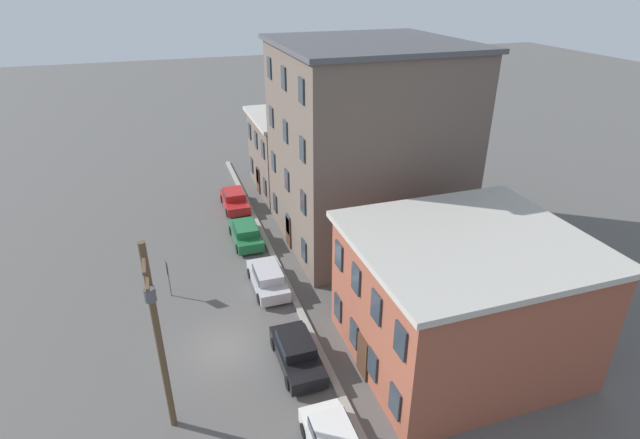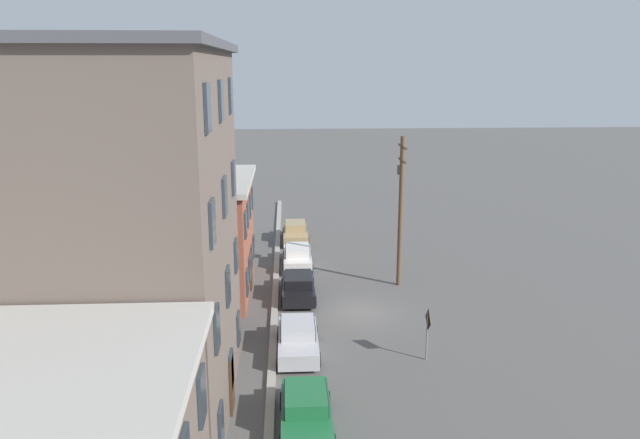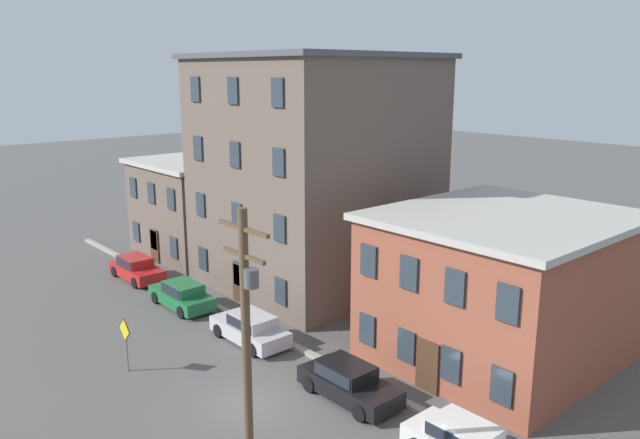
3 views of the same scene
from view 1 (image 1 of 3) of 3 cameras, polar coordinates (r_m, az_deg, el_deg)
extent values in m
plane|color=#565451|center=(27.23, -10.65, -14.18)|extent=(200.00, 200.00, 0.00)
cube|color=#9E998E|center=(27.84, -1.29, -12.38)|extent=(56.00, 0.36, 0.16)
cube|color=#66564C|center=(44.68, -0.94, 7.73)|extent=(8.15, 9.82, 6.40)
cube|color=#B7B2A8|center=(43.72, -0.98, 11.89)|extent=(8.65, 10.32, 0.30)
cube|color=#2D3842|center=(46.58, -7.82, 6.19)|extent=(0.90, 0.10, 1.40)
cube|color=#2D3842|center=(45.58, -8.07, 9.96)|extent=(0.90, 0.10, 1.40)
cube|color=#2D3842|center=(44.08, -7.12, 5.04)|extent=(0.90, 0.10, 1.40)
cube|color=#2D3842|center=(43.03, -7.36, 9.01)|extent=(0.90, 0.10, 1.40)
cube|color=#2D3842|center=(41.61, -6.34, 3.76)|extent=(0.90, 0.10, 1.40)
cube|color=#2D3842|center=(40.49, -6.56, 7.94)|extent=(0.90, 0.10, 1.40)
cube|color=#472D1E|center=(44.26, -7.08, 4.44)|extent=(1.10, 0.10, 2.20)
cube|color=#66564C|center=(34.78, 5.24, 8.18)|extent=(11.45, 11.21, 13.40)
cube|color=#4C4C51|center=(33.29, 5.75, 19.45)|extent=(11.95, 11.71, 0.30)
cube|color=#2D3842|center=(38.33, -5.15, 1.89)|extent=(0.90, 0.10, 1.40)
cube|color=#2D3842|center=(37.07, -5.36, 6.61)|extent=(0.90, 0.10, 1.40)
cube|color=#2D3842|center=(36.08, -5.59, 11.62)|extent=(0.90, 0.10, 1.40)
cube|color=#2D3842|center=(35.38, -5.83, 16.87)|extent=(0.90, 0.10, 1.40)
cube|color=#2D3842|center=(34.98, -3.66, -0.57)|extent=(0.90, 0.10, 1.40)
cube|color=#2D3842|center=(33.60, -3.82, 4.53)|extent=(0.90, 0.10, 1.40)
cube|color=#2D3842|center=(32.50, -4.00, 10.02)|extent=(0.90, 0.10, 1.40)
cube|color=#2D3842|center=(31.72, -4.20, 15.83)|extent=(0.90, 0.10, 1.40)
cube|color=#2D3842|center=(31.75, -1.86, -3.54)|extent=(0.90, 0.10, 1.40)
cube|color=#2D3842|center=(30.21, -1.95, 1.98)|extent=(0.90, 0.10, 1.40)
cube|color=#2D3842|center=(28.99, -2.05, 8.01)|extent=(0.90, 0.10, 1.40)
cube|color=#2D3842|center=(28.11, -2.16, 14.51)|extent=(0.90, 0.10, 1.40)
cube|color=#472D1E|center=(35.25, -3.63, -1.40)|extent=(1.10, 0.10, 2.20)
cube|color=brown|center=(25.53, 15.85, -8.91)|extent=(9.08, 10.14, 6.38)
cube|color=#B7B2A8|center=(23.81, 16.82, -2.32)|extent=(9.58, 10.64, 0.30)
cube|color=#2D3842|center=(26.83, 2.05, -10.01)|extent=(0.90, 0.10, 1.40)
cube|color=#2D3842|center=(25.07, 2.16, -4.14)|extent=(0.90, 0.10, 1.40)
cube|color=#2D3842|center=(25.17, 3.88, -12.90)|extent=(0.90, 0.10, 1.40)
cube|color=#2D3842|center=(23.29, 4.12, -6.82)|extent=(0.90, 0.10, 1.40)
cube|color=#2D3842|center=(23.61, 6.02, -16.18)|extent=(0.90, 0.10, 1.40)
cube|color=#2D3842|center=(21.59, 6.42, -9.93)|extent=(0.90, 0.10, 1.40)
cube|color=#2D3842|center=(22.18, 8.54, -19.87)|extent=(0.90, 0.10, 1.40)
cube|color=#2D3842|center=(20.01, 9.16, -13.53)|extent=(0.90, 0.10, 1.40)
cube|color=#472D1E|center=(24.71, 4.87, -15.36)|extent=(1.10, 0.10, 2.20)
cube|color=#B21E1E|center=(41.73, -9.71, 2.00)|extent=(4.40, 1.80, 0.70)
cube|color=#B21E1E|center=(41.67, -9.82, 2.89)|extent=(2.20, 1.51, 0.55)
cube|color=#1E232D|center=(41.67, -9.82, 2.89)|extent=(2.02, 1.58, 0.48)
cylinder|color=black|center=(40.63, -8.16, 1.11)|extent=(0.66, 0.22, 0.66)
cylinder|color=black|center=(40.41, -10.52, 0.77)|extent=(0.66, 0.22, 0.66)
cylinder|color=black|center=(43.24, -8.90, 2.66)|extent=(0.66, 0.22, 0.66)
cylinder|color=black|center=(43.04, -11.12, 2.36)|extent=(0.66, 0.22, 0.66)
cube|color=#1E6638|center=(36.34, -8.48, -1.77)|extent=(4.40, 1.80, 0.70)
cube|color=#1E6638|center=(35.87, -8.48, -1.04)|extent=(2.20, 1.51, 0.55)
cube|color=#1E232D|center=(35.87, -8.48, -1.04)|extent=(2.02, 1.58, 0.48)
cylinder|color=black|center=(37.60, -10.14, -1.24)|extent=(0.66, 0.22, 0.66)
cylinder|color=black|center=(37.82, -7.61, -0.87)|extent=(0.66, 0.22, 0.66)
cylinder|color=black|center=(35.06, -9.38, -3.33)|extent=(0.66, 0.22, 0.66)
cylinder|color=black|center=(35.30, -6.66, -2.92)|extent=(0.66, 0.22, 0.66)
cube|color=#B7B7BC|center=(31.05, -5.98, -6.92)|extent=(4.40, 1.80, 0.70)
cube|color=#B7B7BC|center=(30.55, -5.95, -6.14)|extent=(2.20, 1.51, 0.55)
cube|color=#1E232D|center=(30.55, -5.95, -6.14)|extent=(2.02, 1.58, 0.48)
cylinder|color=black|center=(32.23, -8.03, -6.10)|extent=(0.66, 0.22, 0.66)
cylinder|color=black|center=(32.50, -5.08, -5.63)|extent=(0.66, 0.22, 0.66)
cylinder|color=black|center=(29.85, -6.93, -8.96)|extent=(0.66, 0.22, 0.66)
cylinder|color=black|center=(30.14, -3.75, -8.42)|extent=(0.66, 0.22, 0.66)
cube|color=black|center=(25.56, -2.61, -15.28)|extent=(4.40, 1.80, 0.70)
cube|color=black|center=(25.29, -2.77, -13.94)|extent=(2.20, 1.51, 0.55)
cube|color=#1E232D|center=(25.29, -2.77, -13.94)|extent=(2.02, 1.58, 0.48)
cylinder|color=black|center=(24.86, 0.34, -17.34)|extent=(0.66, 0.22, 0.66)
cylinder|color=black|center=(24.52, -3.62, -18.18)|extent=(0.66, 0.22, 0.66)
cylinder|color=black|center=(26.92, -1.70, -13.28)|extent=(0.66, 0.22, 0.66)
cylinder|color=black|center=(26.61, -5.31, -13.97)|extent=(0.66, 0.22, 0.66)
cube|color=silver|center=(21.43, 1.62, -23.40)|extent=(2.20, 1.51, 0.55)
cube|color=#1E232D|center=(21.43, 1.62, -23.40)|extent=(2.02, 1.58, 0.48)
cylinder|color=black|center=(23.01, 2.60, -21.95)|extent=(0.66, 0.22, 0.66)
cylinder|color=black|center=(22.65, -1.77, -22.97)|extent=(0.66, 0.22, 0.66)
cylinder|color=slate|center=(31.16, -16.88, -6.61)|extent=(0.08, 0.08, 2.27)
cube|color=yellow|center=(30.75, -17.12, -5.37)|extent=(0.95, 0.03, 0.95)
cube|color=black|center=(30.75, -17.11, -5.36)|extent=(1.03, 0.02, 1.03)
cylinder|color=brown|center=(21.14, -17.90, -13.18)|extent=(0.28, 0.28, 8.97)
cube|color=brown|center=(19.00, -19.50, -4.05)|extent=(2.40, 0.12, 0.12)
cube|color=brown|center=(19.39, -19.15, -6.09)|extent=(2.00, 0.12, 0.12)
cylinder|color=#515156|center=(19.41, -18.87, -8.12)|extent=(0.44, 0.44, 0.55)
camera|label=2|loc=(52.43, -13.20, 20.71)|focal=35.00mm
camera|label=3|loc=(12.06, -84.70, -23.66)|focal=35.00mm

